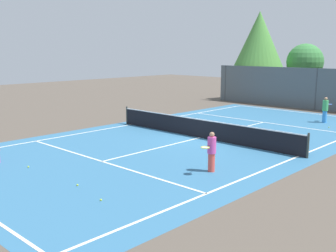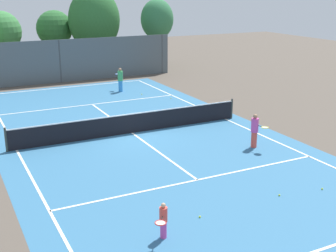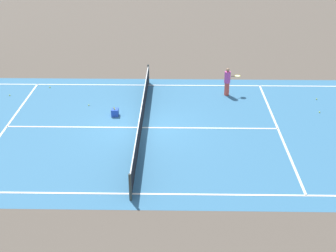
% 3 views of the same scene
% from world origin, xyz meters
% --- Properties ---
extents(ground_plane, '(80.00, 80.00, 0.00)m').
position_xyz_m(ground_plane, '(0.00, 0.00, 0.00)').
color(ground_plane, brown).
extents(court_surface, '(13.00, 25.00, 0.01)m').
position_xyz_m(court_surface, '(0.00, 0.00, 0.00)').
color(court_surface, teal).
rests_on(court_surface, ground_plane).
extents(tennis_net, '(11.90, 0.10, 1.10)m').
position_xyz_m(tennis_net, '(0.00, 0.00, 0.51)').
color(tennis_net, '#333833').
rests_on(tennis_net, ground_plane).
extents(perimeter_fence, '(18.00, 0.12, 3.20)m').
position_xyz_m(perimeter_fence, '(0.00, 14.00, 1.60)').
color(perimeter_fence, '#515B60').
rests_on(perimeter_fence, ground_plane).
extents(tree_2, '(4.64, 4.64, 7.99)m').
position_xyz_m(tree_2, '(-6.60, 16.33, 5.39)').
color(tree_2, brown).
rests_on(tree_2, ground_plane).
extents(tree_3, '(3.28, 3.28, 5.14)m').
position_xyz_m(tree_3, '(-3.39, 19.02, 3.49)').
color(tree_3, brown).
rests_on(tree_3, ground_plane).
extents(player_0, '(0.37, 0.92, 1.64)m').
position_xyz_m(player_0, '(2.86, 8.99, 0.85)').
color(player_0, '#388CD8').
rests_on(player_0, ground_plane).
extents(player_1, '(0.48, 0.91, 1.54)m').
position_xyz_m(player_1, '(4.12, -4.38, 0.79)').
color(player_1, '#E54C3F').
rests_on(player_1, ground_plane).
extents(ball_crate, '(0.39, 0.34, 0.43)m').
position_xyz_m(ball_crate, '(1.32, 1.41, 0.18)').
color(ball_crate, blue).
rests_on(ball_crate, ground_plane).
extents(tennis_ball_1, '(0.07, 0.07, 0.07)m').
position_xyz_m(tennis_ball_1, '(-1.40, -8.94, 0.03)').
color(tennis_ball_1, '#CCE533').
rests_on(tennis_ball_1, ground_plane).
extents(tennis_ball_2, '(0.07, 0.07, 0.07)m').
position_xyz_m(tennis_ball_2, '(3.78, 7.45, 0.03)').
color(tennis_ball_2, '#CCE533').
rests_on(tennis_ball_2, ground_plane).
extents(tennis_ball_3, '(0.07, 0.07, 0.07)m').
position_xyz_m(tennis_ball_3, '(3.54, -9.13, 0.03)').
color(tennis_ball_3, '#CCE533').
rests_on(tennis_ball_3, ground_plane).
extents(tennis_ball_4, '(0.07, 0.07, 0.07)m').
position_xyz_m(tennis_ball_4, '(2.53, 2.92, 0.03)').
color(tennis_ball_4, '#CCE533').
rests_on(tennis_ball_4, ground_plane).
extents(tennis_ball_5, '(0.07, 0.07, 0.07)m').
position_xyz_m(tennis_ball_5, '(1.85, -8.84, 0.03)').
color(tennis_ball_5, '#CCE533').
rests_on(tennis_ball_5, ground_plane).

